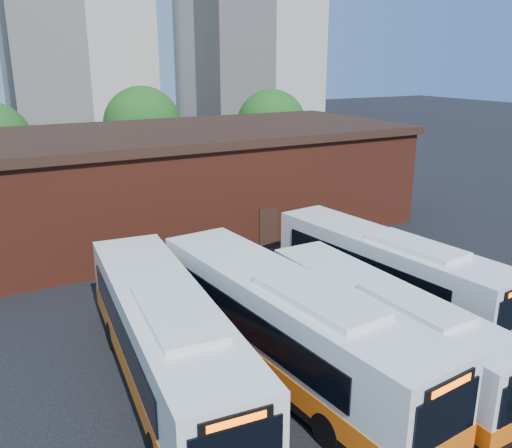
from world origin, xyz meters
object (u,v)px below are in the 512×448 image
bus_west (166,344)px  bus_midwest (286,331)px  bus_mideast (383,329)px  bus_east (386,273)px

bus_west → bus_midwest: 4.06m
bus_midwest → bus_mideast: bus_midwest is taller
bus_midwest → bus_east: bearing=15.6°
bus_west → bus_midwest: bus_midwest is taller
bus_west → bus_midwest: (3.88, -1.19, 0.05)m
bus_midwest → bus_east: bus_midwest is taller
bus_west → bus_midwest: size_ratio=0.97×
bus_mideast → bus_east: (3.42, 3.72, 0.12)m
bus_west → bus_east: bus_west is taller
bus_midwest → bus_mideast: bearing=-24.1°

